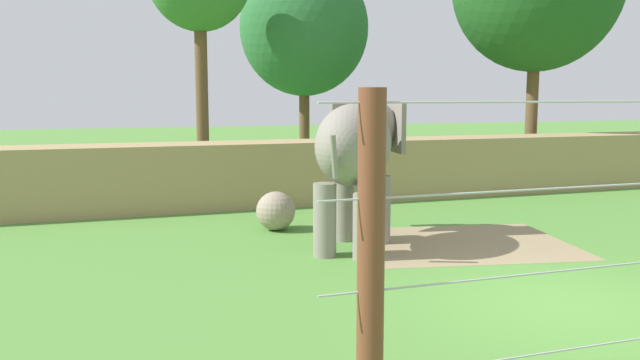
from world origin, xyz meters
TOP-DOWN VIEW (x-y plane):
  - ground_plane at (0.00, 0.00)m, footprint 120.00×120.00m
  - dirt_patch at (0.75, 4.08)m, footprint 5.09×4.46m
  - embankment_wall at (0.00, 10.44)m, footprint 36.00×1.80m
  - elephant at (-1.54, 4.61)m, footprint 3.16×3.69m
  - enrichment_ball at (-2.77, 6.72)m, footprint 0.93×0.93m
  - tree_left_of_centre at (1.58, 18.35)m, footprint 5.38×5.38m

SIDE VIEW (x-z plane):
  - ground_plane at x=0.00m, z-range 0.00..0.00m
  - dirt_patch at x=0.75m, z-range 0.00..0.01m
  - enrichment_ball at x=-2.77m, z-range 0.00..0.93m
  - embankment_wall at x=0.00m, z-range 0.00..1.85m
  - elephant at x=-1.54m, z-range 0.50..3.59m
  - tree_left_of_centre at x=1.58m, z-range 1.57..10.40m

